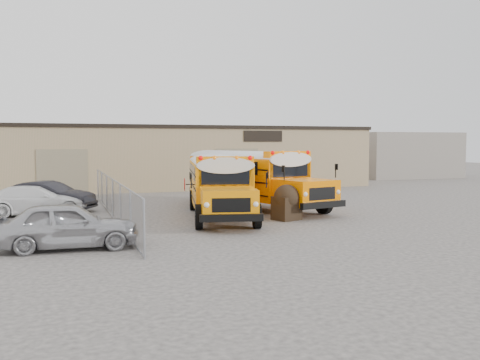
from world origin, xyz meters
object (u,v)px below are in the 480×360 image
object	(u,v)px
car_silver	(68,225)
car_dark	(48,196)
school_bus_left	(210,173)
tarp_bundle	(287,202)
school_bus_right	(195,169)
car_white	(35,200)

from	to	relation	value
car_silver	car_dark	size ratio (longest dim) A/B	0.99
school_bus_left	car_dark	world-z (taller)	school_bus_left
tarp_bundle	car_dark	size ratio (longest dim) A/B	0.35
car_silver	car_dark	xyz separation A→B (m)	(-0.70, 10.19, -0.02)
school_bus_right	car_silver	distance (m)	16.88
school_bus_right	car_white	distance (m)	11.01
school_bus_right	tarp_bundle	distance (m)	11.33
car_white	car_dark	distance (m)	1.33
school_bus_left	car_white	bearing A→B (deg)	-162.56
tarp_bundle	car_white	distance (m)	11.88
tarp_bundle	car_white	size ratio (longest dim) A/B	0.33
tarp_bundle	car_silver	size ratio (longest dim) A/B	0.35
car_white	school_bus_left	bearing A→B (deg)	-73.55
school_bus_left	tarp_bundle	bearing A→B (deg)	-82.07
car_silver	car_white	size ratio (longest dim) A/B	0.94
school_bus_right	car_white	bearing A→B (deg)	-147.79
school_bus_right	car_dark	bearing A→B (deg)	-151.78
car_dark	tarp_bundle	bearing A→B (deg)	-94.21
tarp_bundle	car_silver	xyz separation A→B (m)	(-9.31, -3.63, -0.04)
tarp_bundle	car_white	world-z (taller)	tarp_bundle
car_silver	car_white	distance (m)	9.10
car_silver	tarp_bundle	bearing A→B (deg)	-65.79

